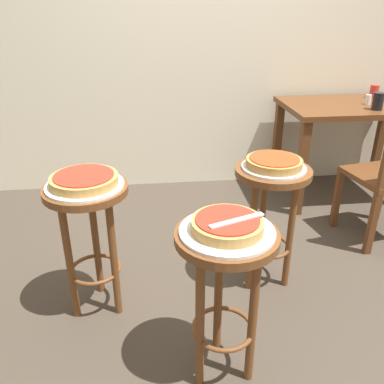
{
  "coord_description": "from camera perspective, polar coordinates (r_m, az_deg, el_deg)",
  "views": [
    {
      "loc": [
        -0.55,
        -1.65,
        1.44
      ],
      "look_at": [
        -0.35,
        0.09,
        0.61
      ],
      "focal_mm": 37.87,
      "sensor_mm": 36.0,
      "label": 1
    }
  ],
  "objects": [
    {
      "name": "ground_plane",
      "position": [
        2.26,
        9.36,
        -14.83
      ],
      "size": [
        6.0,
        6.0,
        0.0
      ],
      "primitive_type": "plane",
      "color": "#42382D"
    },
    {
      "name": "stool_foreground",
      "position": [
        1.58,
        4.7,
        -11.24
      ],
      "size": [
        0.39,
        0.39,
        0.68
      ],
      "color": "brown",
      "rests_on": "ground_plane"
    },
    {
      "name": "serving_plate_foreground",
      "position": [
        1.48,
        4.95,
        -5.54
      ],
      "size": [
        0.35,
        0.35,
        0.01
      ],
      "primitive_type": "cylinder",
      "color": "silver",
      "rests_on": "stool_foreground"
    },
    {
      "name": "pizza_foreground",
      "position": [
        1.46,
        4.99,
        -4.58
      ],
      "size": [
        0.26,
        0.26,
        0.05
      ],
      "color": "tan",
      "rests_on": "serving_plate_foreground"
    },
    {
      "name": "stool_middle",
      "position": [
        1.98,
        -14.28,
        -3.92
      ],
      "size": [
        0.39,
        0.39,
        0.68
      ],
      "color": "brown",
      "rests_on": "ground_plane"
    },
    {
      "name": "serving_plate_middle",
      "position": [
        1.9,
        -14.86,
        0.91
      ],
      "size": [
        0.35,
        0.35,
        0.01
      ],
      "primitive_type": "cylinder",
      "color": "white",
      "rests_on": "stool_middle"
    },
    {
      "name": "pizza_middle",
      "position": [
        1.88,
        -14.95,
        1.7
      ],
      "size": [
        0.31,
        0.31,
        0.05
      ],
      "color": "tan",
      "rests_on": "serving_plate_middle"
    },
    {
      "name": "stool_leftside",
      "position": [
        2.15,
        11.02,
        -1.12
      ],
      "size": [
        0.39,
        0.39,
        0.68
      ],
      "color": "brown",
      "rests_on": "ground_plane"
    },
    {
      "name": "serving_plate_leftside",
      "position": [
        2.07,
        11.43,
        3.4
      ],
      "size": [
        0.32,
        0.32,
        0.01
      ],
      "primitive_type": "cylinder",
      "color": "silver",
      "rests_on": "stool_leftside"
    },
    {
      "name": "pizza_leftside",
      "position": [
        2.06,
        11.5,
        4.13
      ],
      "size": [
        0.28,
        0.28,
        0.05
      ],
      "color": "#B78442",
      "rests_on": "serving_plate_leftside"
    },
    {
      "name": "dining_table",
      "position": [
        3.35,
        21.36,
        9.47
      ],
      "size": [
        1.01,
        0.68,
        0.75
      ],
      "color": "#5B3319",
      "rests_on": "ground_plane"
    },
    {
      "name": "cup_near_edge",
      "position": [
        3.18,
        24.73,
        11.53
      ],
      "size": [
        0.07,
        0.07,
        0.12
      ],
      "primitive_type": "cylinder",
      "color": "black",
      "rests_on": "dining_table"
    },
    {
      "name": "cup_far_edge",
      "position": [
        3.59,
        24.27,
        12.79
      ],
      "size": [
        0.07,
        0.07,
        0.1
      ],
      "primitive_type": "cylinder",
      "color": "red",
      "rests_on": "dining_table"
    },
    {
      "name": "condiment_shaker",
      "position": [
        3.34,
        23.58,
        11.85
      ],
      "size": [
        0.04,
        0.04,
        0.07
      ],
      "primitive_type": "cylinder",
      "color": "white",
      "rests_on": "dining_table"
    },
    {
      "name": "pizza_server_knife",
      "position": [
        1.44,
        6.36,
        -3.98
      ],
      "size": [
        0.21,
        0.1,
        0.01
      ],
      "primitive_type": "cube",
      "rotation": [
        0.0,
        0.0,
        0.36
      ],
      "color": "silver",
      "rests_on": "pizza_foreground"
    }
  ]
}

